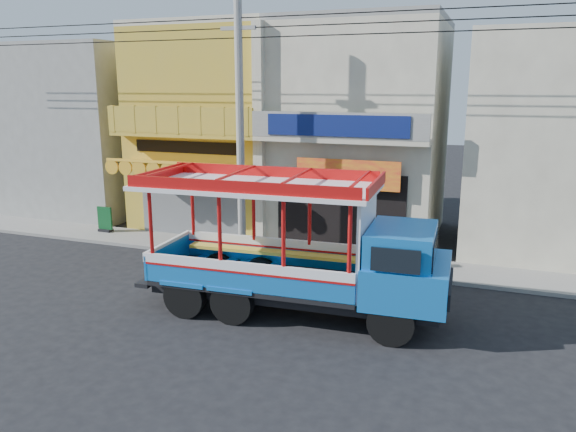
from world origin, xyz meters
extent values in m
plane|color=black|center=(0.00, 0.00, 0.00)|extent=(90.00, 90.00, 0.00)
cube|color=slate|center=(0.00, 4.00, 0.06)|extent=(30.00, 2.00, 0.12)
cube|color=gold|center=(-4.00, 8.00, 4.00)|extent=(6.00, 6.00, 8.00)
cube|color=#595B5E|center=(-4.00, 4.98, 1.40)|extent=(4.20, 0.10, 2.60)
cube|color=gold|center=(-4.00, 4.25, 3.05)|extent=(5.20, 1.50, 0.31)
cube|color=gold|center=(-4.00, 4.65, 4.05)|extent=(6.00, 0.70, 0.18)
cube|color=gold|center=(-4.00, 4.35, 4.60)|extent=(6.00, 0.12, 0.95)
cube|color=black|center=(-4.00, 4.97, 3.55)|extent=(4.50, 0.04, 0.45)
cube|color=#B0A890|center=(-4.00, 8.00, 8.12)|extent=(6.00, 6.00, 0.24)
cube|color=#B0A890|center=(2.00, 8.00, 4.00)|extent=(6.00, 6.00, 8.00)
cube|color=black|center=(2.00, 4.98, 1.50)|extent=(4.60, 0.12, 2.80)
cube|color=yellow|center=(2.30, 4.70, 2.90)|extent=(3.60, 0.05, 1.00)
cube|color=#B0A890|center=(2.00, 4.65, 4.05)|extent=(6.00, 0.70, 0.18)
cube|color=gray|center=(2.00, 4.35, 4.55)|extent=(6.00, 0.12, 0.85)
cube|color=navy|center=(2.00, 4.28, 4.55)|extent=(4.80, 0.06, 0.70)
cube|color=gray|center=(2.00, 8.00, 8.12)|extent=(6.00, 6.00, 0.24)
cube|color=#B0A890|center=(-1.00, 4.85, 4.00)|extent=(0.35, 0.30, 8.00)
cube|color=gray|center=(-11.00, 8.00, 3.80)|extent=(6.00, 6.00, 7.60)
cube|color=#B0A890|center=(9.00, 8.00, 3.80)|extent=(6.00, 6.00, 7.60)
cylinder|color=gray|center=(-1.00, 3.30, 4.50)|extent=(0.26, 0.26, 9.00)
cube|color=gray|center=(-1.00, 3.30, 7.60)|extent=(1.20, 0.12, 0.12)
cylinder|color=black|center=(0.00, 3.30, 7.30)|extent=(28.00, 0.04, 0.04)
cylinder|color=black|center=(0.00, 3.30, 7.60)|extent=(28.00, 0.04, 0.04)
cylinder|color=black|center=(0.00, 3.30, 7.90)|extent=(28.00, 0.04, 0.04)
cylinder|color=black|center=(5.01, -1.59, 0.55)|extent=(1.11, 0.36, 1.09)
cylinder|color=black|center=(4.92, 0.48, 0.55)|extent=(1.11, 0.36, 1.09)
cylinder|color=black|center=(1.08, -1.78, 0.55)|extent=(1.11, 0.36, 1.09)
cylinder|color=black|center=(0.98, 0.30, 0.55)|extent=(1.11, 0.36, 1.09)
cylinder|color=black|center=(-0.23, -1.84, 0.55)|extent=(1.11, 0.36, 1.09)
cylinder|color=black|center=(-0.33, 0.24, 0.55)|extent=(1.11, 0.36, 1.09)
cube|color=black|center=(2.34, -0.68, 0.66)|extent=(7.43, 2.15, 0.31)
cube|color=blue|center=(5.18, -0.54, 1.26)|extent=(2.08, 2.50, 0.98)
cube|color=blue|center=(5.02, -0.55, 2.13)|extent=(1.63, 2.28, 0.82)
cube|color=black|center=(5.78, -0.52, 2.08)|extent=(0.16, 1.93, 0.60)
cube|color=black|center=(1.44, -0.72, 0.87)|extent=(5.52, 2.66, 0.13)
cube|color=blue|center=(1.50, -1.88, 1.26)|extent=(5.41, 0.34, 0.66)
cube|color=white|center=(1.50, -1.88, 1.55)|extent=(5.41, 0.35, 0.24)
cube|color=blue|center=(1.39, 0.44, 1.26)|extent=(5.41, 0.34, 0.66)
cube|color=white|center=(1.39, 0.44, 1.55)|extent=(5.41, 0.35, 0.24)
cylinder|color=red|center=(-1.05, -1.97, 2.46)|extent=(0.10, 0.10, 1.75)
cylinder|color=red|center=(-1.15, 0.30, 2.46)|extent=(0.10, 0.10, 1.75)
cube|color=white|center=(4.17, -0.59, 2.11)|extent=(0.19, 2.22, 2.46)
cube|color=white|center=(1.33, -0.72, 3.34)|extent=(6.19, 2.96, 0.11)
cube|color=red|center=(1.33, -0.72, 3.53)|extent=(5.96, 2.84, 0.28)
cube|color=black|center=(-7.48, 4.26, 0.17)|extent=(0.56, 0.32, 0.10)
cube|color=#0B421C|center=(-7.48, 4.26, 0.67)|extent=(0.65, 0.10, 0.90)
imported|color=#215E1B|center=(3.25, 4.27, 0.56)|extent=(1.03, 1.00, 0.88)
imported|color=#215E1B|center=(4.59, 3.79, 0.64)|extent=(0.62, 0.69, 1.04)
camera|label=1|loc=(6.96, -13.60, 5.84)|focal=35.00mm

